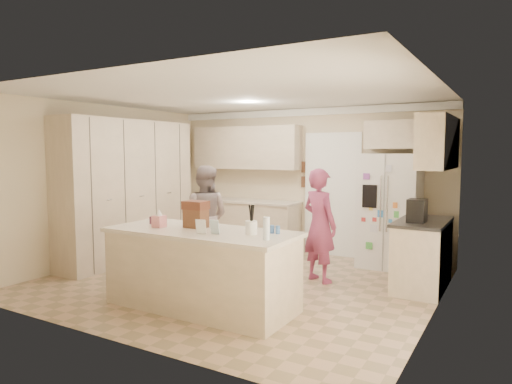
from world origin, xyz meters
The scene contains 41 objects.
floor centered at (0.00, 0.00, -0.01)m, with size 5.20×4.60×0.02m, color tan.
ceiling centered at (0.00, 0.00, 2.61)m, with size 5.20×4.60×0.02m, color white.
wall_back centered at (0.00, 2.31, 1.30)m, with size 5.20×0.02×2.60m, color beige.
wall_front centered at (0.00, -2.31, 1.30)m, with size 5.20×0.02×2.60m, color beige.
wall_left centered at (-2.61, 0.00, 1.30)m, with size 0.02×4.60×2.60m, color beige.
wall_right centered at (2.61, 0.00, 1.30)m, with size 0.02×4.60×2.60m, color beige.
crown_back centered at (0.00, 2.26, 2.53)m, with size 5.20×0.08×0.12m, color white.
pantry_bank centered at (-2.30, 0.20, 1.18)m, with size 0.60×2.60×2.35m, color beige.
back_base_cab centered at (-1.15, 2.00, 0.44)m, with size 2.20×0.60×0.88m, color beige.
back_countertop centered at (-1.15, 1.99, 0.90)m, with size 2.24×0.63×0.04m, color beige.
back_upper_cab centered at (-1.15, 2.12, 1.90)m, with size 2.20×0.35×0.80m, color beige.
doorway_opening centered at (0.55, 2.28, 1.05)m, with size 0.90×0.06×2.10m, color black.
doorway_casing centered at (0.55, 2.24, 1.05)m, with size 1.02×0.03×2.22m, color white.
wall_frame_upper centered at (0.02, 2.27, 1.55)m, with size 0.15×0.02×0.20m, color brown.
wall_frame_lower centered at (0.02, 2.27, 1.28)m, with size 0.15×0.02×0.20m, color brown.
refrigerator centered at (1.63, 1.92, 0.90)m, with size 0.90×0.70×1.80m, color white.
fridge_seam centered at (1.63, 1.57, 0.90)m, with size 0.01×0.02×1.78m, color gray.
fridge_dispenser centered at (1.41, 1.56, 1.15)m, with size 0.22×0.03×0.35m, color black.
fridge_handle_l centered at (1.58, 1.55, 1.05)m, with size 0.02×0.02×0.85m, color silver.
fridge_handle_r centered at (1.68, 1.55, 1.05)m, with size 0.02×0.02×0.85m, color silver.
over_fridge_cab centered at (1.65, 2.12, 2.10)m, with size 0.95×0.35×0.45m, color beige.
right_base_cab centered at (2.30, 1.00, 0.44)m, with size 0.60×1.20×0.88m, color beige.
right_countertop centered at (2.29, 1.00, 0.90)m, with size 0.63×1.24×0.04m, color #2D2B28.
right_upper_cab centered at (2.43, 1.20, 1.95)m, with size 0.35×1.50×0.70m, color beige.
coffee_maker centered at (2.25, 0.80, 1.07)m, with size 0.22×0.28×0.30m, color black.
island_base centered at (0.20, -1.10, 0.44)m, with size 2.20×0.90×0.88m, color beige.
island_top centered at (0.20, -1.10, 0.90)m, with size 2.28×0.96×0.05m, color beige.
utensil_crock centered at (0.85, -1.05, 1.00)m, with size 0.13×0.13×0.15m, color white.
tissue_box centered at (-0.35, -1.20, 1.00)m, with size 0.13×0.13×0.14m, color pink.
tissue_plume centered at (-0.35, -1.20, 1.10)m, with size 0.08×0.08×0.08m, color white.
dollhouse_body centered at (0.05, -1.00, 1.04)m, with size 0.26×0.18×0.22m, color brown.
dollhouse_roof centered at (0.05, -1.00, 1.20)m, with size 0.28×0.20×0.10m, color #592D1E.
jam_jar centered at (-0.60, -1.05, 0.97)m, with size 0.07×0.07×0.09m, color #59263F.
greeting_card_a centered at (0.35, -1.30, 1.01)m, with size 0.12×0.01×0.16m, color white.
greeting_card_b centered at (0.50, -1.25, 1.01)m, with size 0.12×0.01×0.16m, color silver.
water_bottle centered at (1.15, -1.25, 1.04)m, with size 0.07×0.07×0.24m, color silver.
shaker_salt centered at (1.02, -0.88, 0.97)m, with size 0.05×0.05×0.09m, color #3B64A7.
shaker_pepper centered at (1.09, -0.88, 0.97)m, with size 0.05×0.05×0.09m, color #3B64A7.
teen_boy centered at (-0.88, 0.42, 0.81)m, with size 0.78×0.61×1.61m, color gray.
teen_girl centered at (0.98, 0.62, 0.80)m, with size 0.58×0.38×1.60m, color #9E3F72.
fridge_magnets centered at (1.63, 1.56, 0.90)m, with size 0.76×0.02×1.44m, color tan, non-canonical shape.
Camera 1 is at (3.38, -5.31, 1.84)m, focal length 32.00 mm.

